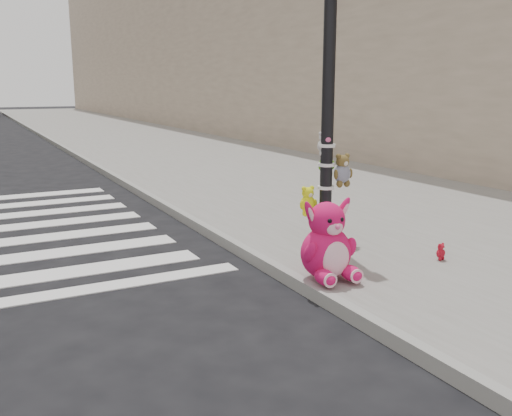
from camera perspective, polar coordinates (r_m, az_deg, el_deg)
ground at (r=5.10m, az=-6.53°, el=-13.48°), size 120.00×120.00×0.00m
sidewalk_near at (r=15.90m, az=-2.63°, el=4.47°), size 7.00×80.00×0.14m
curb_edge at (r=14.81m, az=-14.86°, el=3.50°), size 0.12×80.00×0.15m
bld_near at (r=27.30m, az=-0.99°, el=18.06°), size 5.00×60.00×10.00m
signal_pole at (r=7.45m, az=7.23°, el=8.70°), size 0.71×0.49×4.00m
pink_bunny at (r=6.19m, az=7.16°, el=-3.80°), size 0.64×0.67×0.90m
red_teddy at (r=7.21m, az=17.99°, el=-4.16°), size 0.16×0.13×0.21m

